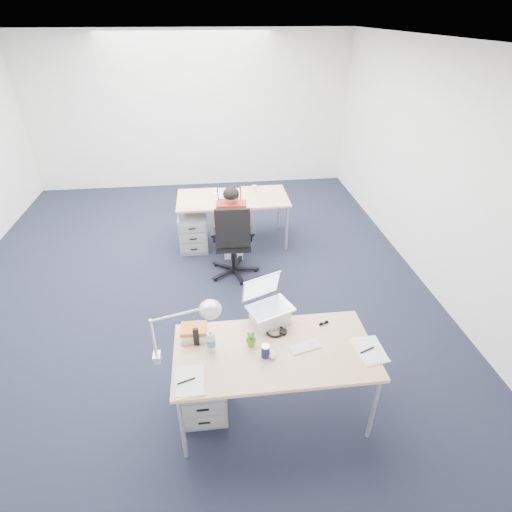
# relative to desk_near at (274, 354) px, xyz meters

# --- Properties ---
(floor) EXTENTS (7.00, 7.00, 0.00)m
(floor) POSITION_rel_desk_near_xyz_m (-0.74, 2.06, -0.68)
(floor) COLOR black
(floor) RESTS_ON ground
(room) EXTENTS (6.02, 7.02, 2.80)m
(room) POSITION_rel_desk_near_xyz_m (-0.74, 2.06, 1.03)
(room) COLOR white
(room) RESTS_ON ground
(desk_near) EXTENTS (1.60, 0.80, 0.73)m
(desk_near) POSITION_rel_desk_near_xyz_m (0.00, 0.00, 0.00)
(desk_near) COLOR tan
(desk_near) RESTS_ON ground
(desk_far) EXTENTS (1.60, 0.80, 0.73)m
(desk_far) POSITION_rel_desk_near_xyz_m (-0.12, 3.09, 0.00)
(desk_far) COLOR tan
(desk_far) RESTS_ON ground
(office_chair) EXTENTS (0.68, 0.68, 1.05)m
(office_chair) POSITION_rel_desk_near_xyz_m (-0.19, 2.20, -0.39)
(office_chair) COLOR black
(office_chair) RESTS_ON ground
(seated_person) EXTENTS (0.39, 0.67, 1.22)m
(seated_person) POSITION_rel_desk_near_xyz_m (-0.18, 2.37, -0.07)
(seated_person) COLOR #B22C19
(seated_person) RESTS_ON ground
(drawer_pedestal_near) EXTENTS (0.40, 0.50, 0.55)m
(drawer_pedestal_near) POSITION_rel_desk_near_xyz_m (-0.60, 0.11, -0.41)
(drawer_pedestal_near) COLOR #96989B
(drawer_pedestal_near) RESTS_ON ground
(drawer_pedestal_far) EXTENTS (0.40, 0.50, 0.55)m
(drawer_pedestal_far) POSITION_rel_desk_near_xyz_m (-0.72, 2.98, -0.41)
(drawer_pedestal_far) COLOR #96989B
(drawer_pedestal_far) RESTS_ON ground
(silver_laptop) EXTENTS (0.45, 0.41, 0.39)m
(silver_laptop) POSITION_rel_desk_near_xyz_m (0.01, 0.35, 0.24)
(silver_laptop) COLOR silver
(silver_laptop) RESTS_ON desk_near
(wireless_keyboard) EXTENTS (0.27, 0.17, 0.01)m
(wireless_keyboard) POSITION_rel_desk_near_xyz_m (0.25, 0.00, 0.05)
(wireless_keyboard) COLOR white
(wireless_keyboard) RESTS_ON desk_near
(computer_mouse) EXTENTS (0.07, 0.11, 0.04)m
(computer_mouse) POSITION_rel_desk_near_xyz_m (-0.03, -0.05, 0.07)
(computer_mouse) COLOR white
(computer_mouse) RESTS_ON desk_near
(headphones) EXTENTS (0.25, 0.22, 0.03)m
(headphones) POSITION_rel_desk_near_xyz_m (0.04, 0.21, 0.06)
(headphones) COLOR black
(headphones) RESTS_ON desk_near
(can_koozie) EXTENTS (0.08, 0.08, 0.11)m
(can_koozie) POSITION_rel_desk_near_xyz_m (-0.08, -0.05, 0.10)
(can_koozie) COLOR #151B44
(can_koozie) RESTS_ON desk_near
(water_bottle) EXTENTS (0.07, 0.07, 0.21)m
(water_bottle) POSITION_rel_desk_near_xyz_m (-0.50, 0.06, 0.15)
(water_bottle) COLOR silver
(water_bottle) RESTS_ON desk_near
(bear_figurine) EXTENTS (0.09, 0.08, 0.15)m
(bear_figurine) POSITION_rel_desk_near_xyz_m (-0.18, 0.07, 0.12)
(bear_figurine) COLOR #2D7C21
(bear_figurine) RESTS_ON desk_near
(book_stack) EXTENTS (0.26, 0.21, 0.10)m
(book_stack) POSITION_rel_desk_near_xyz_m (-0.63, 0.23, 0.10)
(book_stack) COLOR silver
(book_stack) RESTS_ON desk_near
(cordless_phone) EXTENTS (0.05, 0.03, 0.17)m
(cordless_phone) POSITION_rel_desk_near_xyz_m (-0.62, 0.14, 0.13)
(cordless_phone) COLOR black
(cordless_phone) RESTS_ON desk_near
(papers_left) EXTENTS (0.21, 0.30, 0.01)m
(papers_left) POSITION_rel_desk_near_xyz_m (-0.67, -0.24, 0.05)
(papers_left) COLOR #E6EE8A
(papers_left) RESTS_ON desk_near
(papers_right) EXTENTS (0.23, 0.31, 0.01)m
(papers_right) POSITION_rel_desk_near_xyz_m (0.75, -0.10, 0.05)
(papers_right) COLOR #E6EE8A
(papers_right) RESTS_ON desk_near
(sunglasses) EXTENTS (0.11, 0.07, 0.02)m
(sunglasses) POSITION_rel_desk_near_xyz_m (0.47, 0.25, 0.06)
(sunglasses) COLOR black
(sunglasses) RESTS_ON desk_near
(desk_lamp) EXTENTS (0.50, 0.20, 0.56)m
(desk_lamp) POSITION_rel_desk_near_xyz_m (-0.75, -0.00, 0.33)
(desk_lamp) COLOR silver
(desk_lamp) RESTS_ON desk_near
(dark_laptop) EXTENTS (0.37, 0.36, 0.24)m
(dark_laptop) POSITION_rel_desk_near_xyz_m (-0.19, 2.84, 0.17)
(dark_laptop) COLOR black
(dark_laptop) RESTS_ON desk_far
(far_cup) EXTENTS (0.07, 0.07, 0.10)m
(far_cup) POSITION_rel_desk_near_xyz_m (0.21, 3.26, 0.10)
(far_cup) COLOR white
(far_cup) RESTS_ON desk_far
(far_papers) EXTENTS (0.24, 0.30, 0.01)m
(far_papers) POSITION_rel_desk_near_xyz_m (-0.29, 3.32, 0.05)
(far_papers) COLOR white
(far_papers) RESTS_ON desk_far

